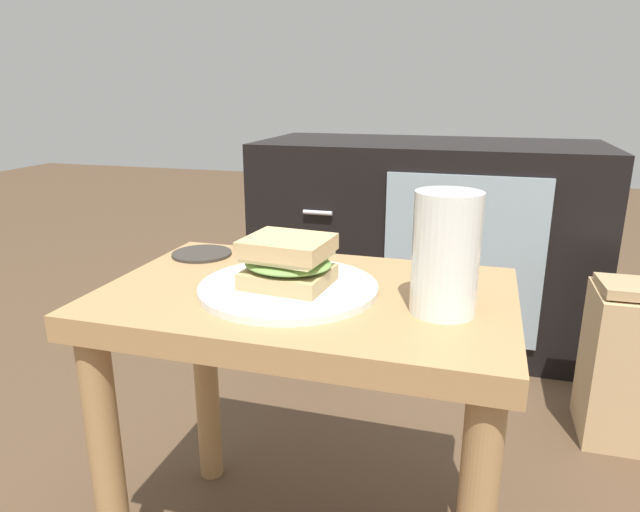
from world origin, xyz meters
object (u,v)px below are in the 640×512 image
plate (288,288)px  beer_glass (445,257)px  sandwich_front (288,261)px  coaster (202,254)px  tv_cabinet (424,240)px

plate → beer_glass: bearing=-4.3°
beer_glass → plate: bearing=175.7°
sandwich_front → coaster: size_ratio=1.31×
tv_cabinet → sandwich_front: 0.99m
plate → beer_glass: 0.22m
tv_cabinet → beer_glass: size_ratio=6.35×
plate → tv_cabinet: bearing=84.8°
plate → sandwich_front: bearing=45.0°
sandwich_front → beer_glass: size_ratio=0.85×
beer_glass → coaster: beer_glass is taller
sandwich_front → coaster: sandwich_front is taller
tv_cabinet → coaster: size_ratio=9.77×
plate → coaster: bearing=148.0°
plate → sandwich_front: (0.00, 0.00, 0.04)m
tv_cabinet → plate: tv_cabinet is taller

